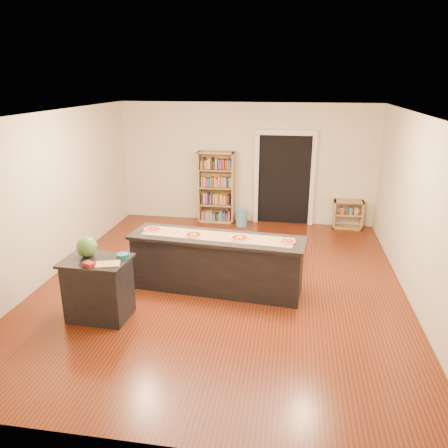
% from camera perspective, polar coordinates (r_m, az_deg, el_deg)
% --- Properties ---
extents(room, '(6.00, 7.00, 2.80)m').
position_cam_1_polar(room, '(6.99, -0.26, 2.59)').
color(room, beige).
rests_on(room, ground).
extents(doorway, '(1.40, 0.09, 2.21)m').
position_cam_1_polar(doorway, '(10.31, 7.90, 6.53)').
color(doorway, black).
rests_on(doorway, room).
extents(kitchen_island, '(2.80, 0.76, 0.92)m').
position_cam_1_polar(kitchen_island, '(7.11, -0.94, -5.12)').
color(kitchen_island, black).
rests_on(kitchen_island, ground).
extents(side_counter, '(0.92, 0.67, 0.91)m').
position_cam_1_polar(side_counter, '(6.57, -16.05, -8.07)').
color(side_counter, black).
rests_on(side_counter, ground).
extents(bookshelf, '(0.85, 0.30, 1.70)m').
position_cam_1_polar(bookshelf, '(10.38, -1.03, 4.79)').
color(bookshelf, tan).
rests_on(bookshelf, ground).
extents(low_shelf, '(0.66, 0.28, 0.66)m').
position_cam_1_polar(low_shelf, '(10.45, 15.87, 1.22)').
color(low_shelf, tan).
rests_on(low_shelf, ground).
extents(waste_bin, '(0.27, 0.27, 0.39)m').
position_cam_1_polar(waste_bin, '(10.28, 2.32, 0.85)').
color(waste_bin, teal).
rests_on(waste_bin, ground).
extents(kraft_paper, '(2.46, 0.66, 0.00)m').
position_cam_1_polar(kraft_paper, '(6.95, -0.93, -1.60)').
color(kraft_paper, '#A47754').
rests_on(kraft_paper, kitchen_island).
extents(watermelon, '(0.29, 0.29, 0.29)m').
position_cam_1_polar(watermelon, '(6.47, -17.49, -2.87)').
color(watermelon, '#144214').
rests_on(watermelon, side_counter).
extents(cutting_board, '(0.37, 0.30, 0.02)m').
position_cam_1_polar(cutting_board, '(6.16, -14.95, -5.10)').
color(cutting_board, tan).
rests_on(cutting_board, side_counter).
extents(package_red, '(0.18, 0.17, 0.05)m').
position_cam_1_polar(package_red, '(6.18, -17.19, -5.04)').
color(package_red, maroon).
rests_on(package_red, side_counter).
extents(package_teal, '(0.17, 0.17, 0.06)m').
position_cam_1_polar(package_teal, '(6.33, -13.06, -4.07)').
color(package_teal, '#195966').
rests_on(package_teal, side_counter).
extents(pizza_a, '(0.30, 0.30, 0.02)m').
position_cam_1_polar(pizza_a, '(7.34, -9.31, -0.65)').
color(pizza_a, '#DC9F54').
rests_on(pizza_a, kitchen_island).
extents(pizza_b, '(0.27, 0.27, 0.02)m').
position_cam_1_polar(pizza_b, '(7.00, -4.00, -1.40)').
color(pizza_b, '#DC9F54').
rests_on(pizza_b, kitchen_island).
extents(pizza_c, '(0.32, 0.32, 0.02)m').
position_cam_1_polar(pizza_c, '(6.85, 2.04, -1.82)').
color(pizza_c, '#DC9F54').
rests_on(pizza_c, kitchen_island).
extents(pizza_d, '(0.27, 0.27, 0.02)m').
position_cam_1_polar(pizza_d, '(6.78, 8.28, -2.24)').
color(pizza_d, '#DC9F54').
rests_on(pizza_d, kitchen_island).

